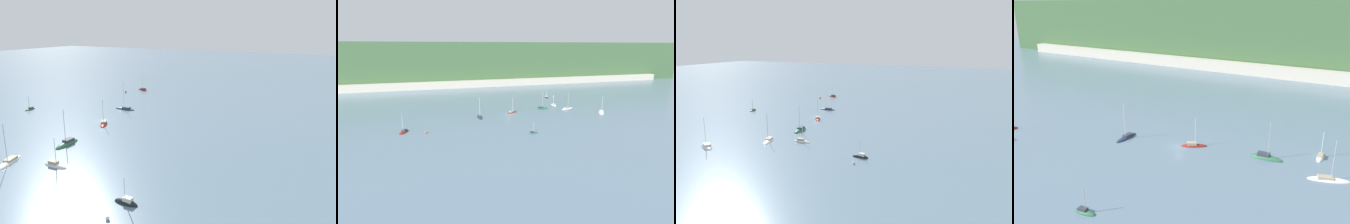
{
  "view_description": "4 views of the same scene",
  "coord_description": "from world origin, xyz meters",
  "views": [
    {
      "loc": [
        78.22,
        64.02,
        28.97
      ],
      "look_at": [
        -11.01,
        17.33,
        2.46
      ],
      "focal_mm": 35.0,
      "sensor_mm": 36.0,
      "label": 1
    },
    {
      "loc": [
        -38.1,
        -125.23,
        34.26
      ],
      "look_at": [
        -2.39,
        -4.12,
        2.38
      ],
      "focal_mm": 28.0,
      "sensor_mm": 36.0,
      "label": 2
    },
    {
      "loc": [
        117.44,
        65.49,
        31.37
      ],
      "look_at": [
        -2.93,
        11.75,
        2.66
      ],
      "focal_mm": 35.0,
      "sensor_mm": 36.0,
      "label": 3
    },
    {
      "loc": [
        41.18,
        -65.13,
        35.09
      ],
      "look_at": [
        -9.13,
        16.53,
        3.31
      ],
      "focal_mm": 35.0,
      "sensor_mm": 36.0,
      "label": 4
    }
  ],
  "objects": [
    {
      "name": "mooring_buoy_1",
      "position": [
        43.07,
        35.09,
        0.34
      ],
      "size": [
        0.67,
        0.67,
        0.67
      ],
      "color": "white",
      "rests_on": "ground_plane"
    },
    {
      "name": "sailboat_8",
      "position": [
        -49.4,
        -16.08,
        0.09
      ],
      "size": [
        4.59,
        6.48,
        8.55
      ],
      "rotation": [
        0.0,
        0.0,
        4.27
      ],
      "color": "maroon",
      "rests_on": "ground_plane"
    },
    {
      "name": "sailboat_0",
      "position": [
        21.19,
        5.44,
        0.12
      ],
      "size": [
        8.03,
        2.84,
        10.22
      ],
      "rotation": [
        0.0,
        0.0,
        0.07
      ],
      "color": "#2D6647",
      "rests_on": "ground_plane"
    },
    {
      "name": "sailboat_4",
      "position": [
        35.52,
        2.39,
        0.09
      ],
      "size": [
        8.94,
        5.15,
        9.55
      ],
      "rotation": [
        0.0,
        0.0,
        0.35
      ],
      "color": "white",
      "rests_on": "ground_plane"
    },
    {
      "name": "sailboat_5",
      "position": [
        -15.4,
        -2.37,
        0.11
      ],
      "size": [
        2.18,
        7.99,
        10.76
      ],
      "rotation": [
        0.0,
        0.0,
        4.73
      ],
      "color": "#232D4C",
      "rests_on": "ground_plane"
    },
    {
      "name": "sailboat_7",
      "position": [
        2.98,
        2.62,
        0.13
      ],
      "size": [
        6.95,
        5.27,
        8.33
      ],
      "rotation": [
        0.0,
        0.0,
        0.54
      ],
      "color": "maroon",
      "rests_on": "ground_plane"
    },
    {
      "name": "mooring_buoy_0",
      "position": [
        -40.74,
        -19.69,
        0.44
      ],
      "size": [
        0.89,
        0.89,
        0.89
      ],
      "color": "orange",
      "rests_on": "ground_plane"
    },
    {
      "name": "sailboat_6",
      "position": [
        32.21,
        12.77,
        0.12
      ],
      "size": [
        1.78,
        6.04,
        7.18
      ],
      "rotation": [
        0.0,
        0.0,
        1.6
      ],
      "color": "silver",
      "rests_on": "ground_plane"
    },
    {
      "name": "ground_plane",
      "position": [
        0.0,
        0.0,
        0.0
      ],
      "size": [
        600.0,
        600.0,
        0.0
      ],
      "primitive_type": "plane",
      "color": "slate"
    },
    {
      "name": "sailboat_2",
      "position": [
        37.77,
        34.91,
        0.11
      ],
      "size": [
        1.46,
        4.62,
        5.64
      ],
      "rotation": [
        0.0,
        0.0,
        4.71
      ],
      "color": "black",
      "rests_on": "ground_plane"
    },
    {
      "name": "sailboat_1",
      "position": [
        0.69,
        -32.23,
        0.09
      ],
      "size": [
        4.74,
        2.0,
        5.6
      ],
      "rotation": [
        0.0,
        0.0,
        0.12
      ],
      "color": "#2D6647",
      "rests_on": "ground_plane"
    }
  ]
}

